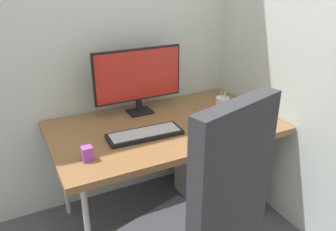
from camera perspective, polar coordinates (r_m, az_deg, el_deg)
ground_plane at (r=2.57m, az=-0.47°, el=-15.82°), size 8.00×8.00×0.00m
wall_back at (r=2.40m, az=-5.60°, el=17.98°), size 3.23×0.04×2.80m
wall_side_right at (r=2.24m, az=20.76°, el=16.24°), size 0.04×2.63×2.80m
desk at (r=2.21m, az=-0.53°, el=-2.46°), size 1.43×0.83×0.70m
office_chair at (r=1.55m, az=5.48°, el=-18.49°), size 0.57×0.63×1.22m
filing_cabinet at (r=2.59m, az=7.40°, el=-8.27°), size 0.39×0.48×0.55m
monitor at (r=2.30m, az=-4.99°, el=6.45°), size 0.61×0.13×0.44m
keyboard at (r=2.05m, az=-3.87°, el=-3.11°), size 0.46×0.18×0.03m
mouse at (r=2.16m, az=4.41°, el=-1.42°), size 0.08×0.11×0.04m
pen_holder at (r=2.41m, az=9.01°, el=1.91°), size 0.09×0.09×0.18m
notebook at (r=2.29m, az=12.59°, el=-0.59°), size 0.14×0.19×0.03m
desk_clamp_accessory at (r=1.84m, az=-13.30°, el=-6.18°), size 0.05×0.05×0.08m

